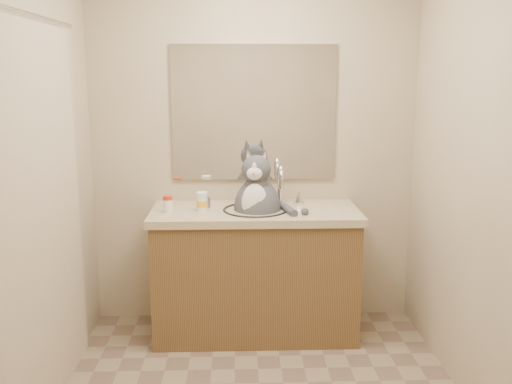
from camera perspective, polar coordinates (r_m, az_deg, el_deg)
room at (r=2.66m, az=0.59°, el=0.73°), size 2.22×2.52×2.42m
vanity at (r=3.79m, az=-0.08°, el=-7.74°), size 1.34×0.59×1.12m
mirror at (r=3.85m, az=-0.23°, el=7.91°), size 1.10×0.02×0.90m
shower_curtain at (r=2.94m, az=-20.40°, el=-2.31°), size 0.02×1.30×1.93m
cat at (r=3.66m, az=0.14°, el=-1.23°), size 0.42×0.41×0.61m
pill_bottle_redcap at (r=3.63m, az=-8.81°, el=-1.19°), size 0.08×0.08×0.11m
pill_bottle_orange at (r=3.63m, az=-5.43°, el=-1.02°), size 0.09×0.09×0.12m
grey_canister at (r=3.74m, az=-4.93°, el=-1.02°), size 0.05×0.05×0.07m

